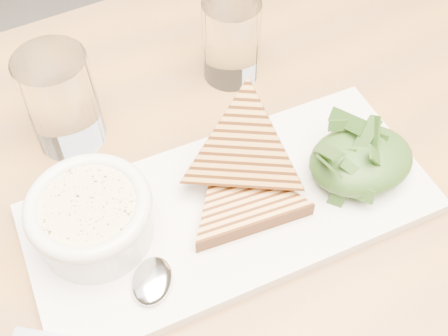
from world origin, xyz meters
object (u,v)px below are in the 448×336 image
object	(u,v)px
glass_near	(61,101)
glass_far	(231,40)
table_top	(200,274)
soup_bowl	(94,222)
platter	(231,209)

from	to	relation	value
glass_near	glass_far	world-z (taller)	glass_near
glass_near	glass_far	xyz separation A→B (m)	(0.20, 0.03, -0.01)
table_top	glass_near	size ratio (longest dim) A/B	11.19
soup_bowl	glass_near	xyz separation A→B (m)	(0.00, 0.14, 0.02)
soup_bowl	glass_near	world-z (taller)	glass_near
platter	soup_bowl	xyz separation A→B (m)	(-0.13, 0.01, 0.03)
platter	soup_bowl	size ratio (longest dim) A/B	3.74
platter	soup_bowl	world-z (taller)	soup_bowl
table_top	glass_far	bearing A→B (deg)	62.21
platter	glass_near	xyz separation A→B (m)	(-0.13, 0.16, 0.05)
table_top	platter	size ratio (longest dim) A/B	3.18
soup_bowl	platter	bearing A→B (deg)	-6.38
glass_near	table_top	bearing A→B (deg)	-68.41
glass_far	glass_near	bearing A→B (deg)	-171.02
soup_bowl	glass_near	bearing A→B (deg)	88.99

